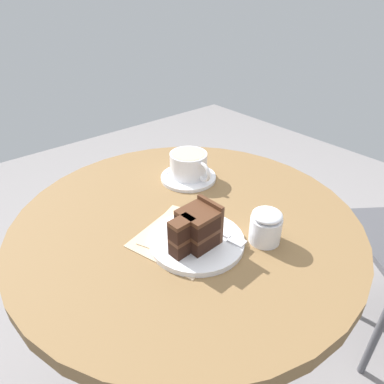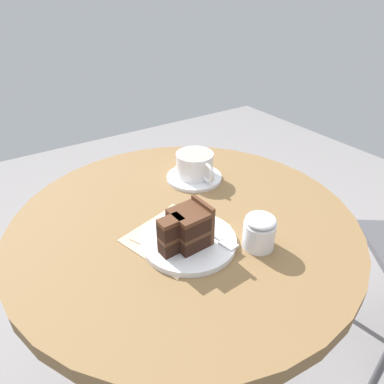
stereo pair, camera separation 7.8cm
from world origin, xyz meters
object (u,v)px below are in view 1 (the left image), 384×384
Objects in this scene: coffee_cup at (189,164)px; cake_plate at (197,241)px; fork at (222,234)px; cake_slice at (197,228)px; saucer at (188,177)px; teaspoon at (183,166)px; sugar_pot at (266,226)px; napkin at (184,236)px.

cake_plate is at bearing -36.52° from coffee_cup.
cake_slice is at bearing -114.79° from fork.
saucer is 1.54× the size of teaspoon.
fork is at bearing -113.87° from teaspoon.
sugar_pot reaches higher than teaspoon.
cake_plate is at bearing 135.57° from cake_slice.
cake_slice is at bearing -36.49° from saucer.
saucer is 1.11× the size of coffee_cup.
teaspoon reaches higher than cake_plate.
cake_slice is 0.07m from fork.
cake_slice is 0.46× the size of napkin.
coffee_cup is at bearing 143.48° from cake_plate.
coffee_cup is at bearing 144.43° from fork.
sugar_pot is at bearing 53.68° from cake_plate.
saucer reaches higher than napkin.
fork is 1.90× the size of sugar_pot.
napkin is at bearing 174.73° from cake_slice.
coffee_cup is at bearing 114.24° from saucer.
napkin is at bearing -42.23° from coffee_cup.
fork reaches higher than teaspoon.
teaspoon is 0.35m from sugar_pot.
teaspoon is (-0.05, 0.02, 0.01)m from saucer.
cake_slice reaches higher than coffee_cup.
cake_slice reaches higher than cake_plate.
cake_plate is (0.22, -0.16, -0.04)m from coffee_cup.
teaspoon is 0.29m from napkin.
coffee_cup is at bearing 143.06° from cake_slice.
saucer is 0.30m from sugar_pot.
napkin is (-0.04, 0.00, -0.05)m from cake_slice.
coffee_cup reaches higher than saucer.
cake_slice is (0.23, -0.17, 0.01)m from coffee_cup.
cake_plate is 0.05m from fork.
coffee_cup is 0.28m from cake_slice.
cake_plate reaches higher than saucer.
cake_plate is 1.86× the size of cake_slice.
cake_slice reaches higher than teaspoon.
cake_plate reaches higher than napkin.
saucer is 2.02× the size of sugar_pot.
saucer is 0.28m from cake_slice.
napkin is at bearing -41.81° from saucer.
cake_slice is 0.74× the size of fork.
teaspoon reaches higher than saucer.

